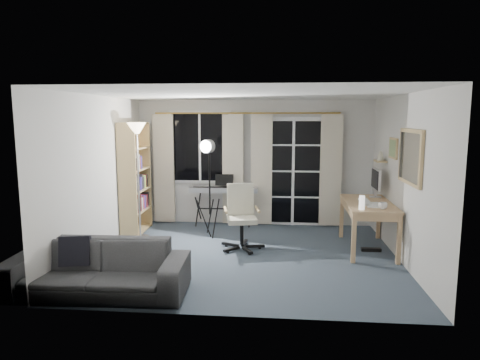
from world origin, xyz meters
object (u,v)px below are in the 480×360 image
at_px(bookshelf, 133,181).
at_px(keyboard_piano, 224,190).
at_px(office_chair, 241,210).
at_px(mug, 383,205).
at_px(studio_light, 208,158).
at_px(sofa, 97,260).
at_px(torchiere_lamp, 137,146).
at_px(desk, 368,208).
at_px(monitor, 376,180).

height_order(bookshelf, keyboard_piano, bookshelf).
xyz_separation_m(keyboard_piano, office_chair, (0.44, -1.27, -0.10)).
height_order(office_chair, mug, office_chair).
bearing_deg(office_chair, mug, -22.90).
xyz_separation_m(keyboard_piano, mug, (2.54, -1.70, 0.12)).
height_order(studio_light, sofa, studio_light).
xyz_separation_m(keyboard_piano, studio_light, (-0.18, -0.72, 0.68)).
xyz_separation_m(torchiere_lamp, desk, (3.78, -0.28, -0.94)).
relative_size(torchiere_lamp, keyboard_piano, 1.54).
bearing_deg(keyboard_piano, monitor, -17.36).
relative_size(bookshelf, office_chair, 1.94).
relative_size(torchiere_lamp, mug, 15.98).
distance_m(office_chair, mug, 2.15).
bearing_deg(mug, torchiere_lamp, 168.60).
height_order(office_chair, monitor, monitor).
bearing_deg(monitor, mug, -95.07).
relative_size(office_chair, desk, 0.72).
height_order(keyboard_piano, monitor, monitor).
height_order(desk, mug, mug).
height_order(desk, monitor, monitor).
bearing_deg(keyboard_piano, bookshelf, -162.54).
height_order(bookshelf, mug, bookshelf).
bearing_deg(keyboard_piano, sofa, -109.93).
bearing_deg(bookshelf, desk, -11.00).
bearing_deg(desk, torchiere_lamp, 176.46).
bearing_deg(studio_light, mug, 2.03).
height_order(monitor, mug, monitor).
xyz_separation_m(desk, sofa, (-3.53, -2.04, -0.25)).
bearing_deg(studio_light, office_chair, -19.57).
xyz_separation_m(torchiere_lamp, mug, (3.88, -0.78, -0.78)).
bearing_deg(mug, keyboard_piano, 146.09).
distance_m(torchiere_lamp, mug, 4.03).
bearing_deg(bookshelf, torchiere_lamp, -60.93).
distance_m(bookshelf, keyboard_piano, 1.67).
relative_size(torchiere_lamp, sofa, 0.94).
relative_size(studio_light, mug, 13.93).
relative_size(keyboard_piano, desk, 0.91).
distance_m(bookshelf, sofa, 2.80).
relative_size(office_chair, mug, 8.23).
bearing_deg(torchiere_lamp, bookshelf, 120.58).
bearing_deg(studio_light, monitor, 21.30).
distance_m(torchiere_lamp, office_chair, 2.07).
height_order(bookshelf, sofa, bookshelf).
bearing_deg(studio_light, bookshelf, -165.80).
height_order(keyboard_piano, mug, keyboard_piano).
xyz_separation_m(office_chair, sofa, (-1.53, -1.98, -0.19)).
bearing_deg(mug, sofa, -156.96).
xyz_separation_m(office_chair, desk, (2.00, 0.06, 0.06)).
relative_size(studio_light, sofa, 0.82).
xyz_separation_m(bookshelf, office_chair, (2.01, -0.73, -0.34)).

